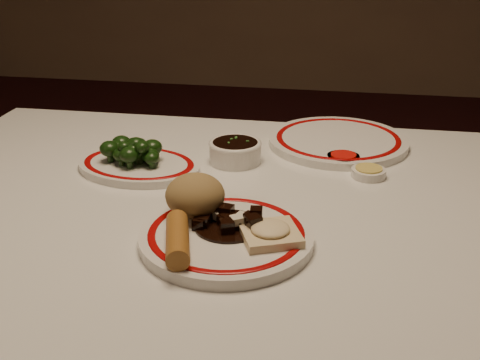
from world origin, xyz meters
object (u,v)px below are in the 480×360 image
Objects in this scene: soy_bowl at (235,152)px; broccoli_plate at (139,166)px; spring_roll at (178,239)px; fried_wonton at (270,232)px; main_plate at (226,237)px; rice_mound at (195,195)px; dining_table at (211,249)px; stirfry_heap at (229,221)px; broccoli_pile at (134,150)px.

broccoli_plate is at bearing -157.49° from soy_bowl.
soy_bowl is at bearing 72.29° from spring_roll.
fried_wonton is 1.03× the size of soy_bowl.
main_plate is 3.23× the size of fried_wonton.
rice_mound is at bearing 74.67° from spring_roll.
main_plate is 0.09m from spring_roll.
dining_table is 3.52× the size of main_plate.
fried_wonton is at bearing -41.69° from broccoli_plate.
dining_table is 4.46× the size of broccoli_plate.
stirfry_heap is 0.39× the size of broccoli_plate.
soy_bowl is (0.18, 0.07, -0.02)m from broccoli_pile.
spring_roll reaches higher than stirfry_heap.
rice_mound is at bearing -93.05° from soy_bowl.
main_plate is 3.24× the size of stirfry_heap.
fried_wonton reaches higher than dining_table.
main_plate is 2.86× the size of spring_roll.
rice_mound is at bearing 151.66° from stirfry_heap.
broccoli_plate is 2.64× the size of soy_bowl.
fried_wonton is 1.00× the size of stirfry_heap.
dining_table is at bearing 87.54° from rice_mound.
spring_roll is 0.38m from soy_bowl.
dining_table is 9.94× the size of broccoli_pile.
spring_roll is 0.13m from fried_wonton.
rice_mound is 0.88× the size of fried_wonton.
spring_roll is at bearing -133.63° from main_plate.
main_plate is at bearing -39.53° from rice_mound.
main_plate is 3.68× the size of rice_mound.
stirfry_heap is (-0.06, 0.02, -0.00)m from fried_wonton.
broccoli_pile is (-0.17, 0.20, -0.01)m from rice_mound.
broccoli_plate is (-0.22, 0.25, -0.00)m from main_plate.
fried_wonton is (0.12, 0.05, -0.01)m from spring_roll.
main_plate reaches higher than broccoli_plate.
dining_table is at bearing 112.45° from main_plate.
spring_roll reaches higher than dining_table.
spring_roll reaches higher than soy_bowl.
broccoli_plate is 2.23× the size of broccoli_pile.
broccoli_pile is at bearing 139.14° from fried_wonton.
fried_wonton is at bearing 7.52° from spring_roll.
broccoli_pile is at bearing 134.72° from stirfry_heap.
spring_roll is 1.17× the size of soy_bowl.
rice_mound reaches higher than main_plate.
spring_roll is 0.35m from broccoli_plate.
spring_roll is 1.13× the size of fried_wonton.
broccoli_plate is at bearing 102.05° from spring_roll.
broccoli_plate is (-0.16, 0.31, -0.03)m from spring_roll.
broccoli_pile is at bearing -179.02° from broccoli_plate.
rice_mound reaches higher than broccoli_plate.
broccoli_plate is at bearing 145.08° from dining_table.
soy_bowl is (-0.05, 0.30, -0.01)m from stirfry_heap.
rice_mound reaches higher than stirfry_heap.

